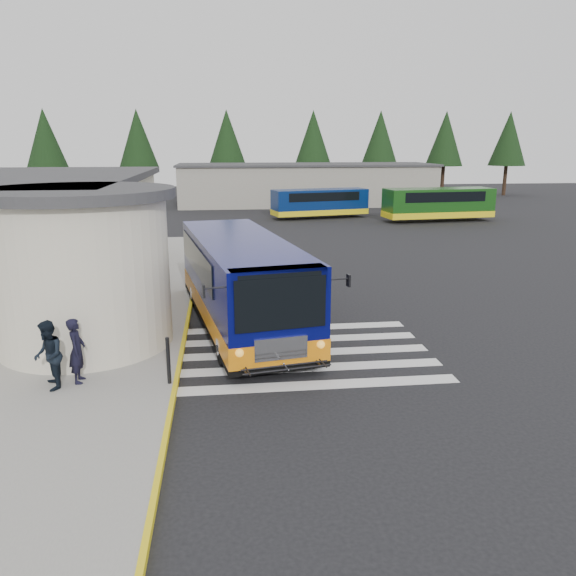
{
  "coord_description": "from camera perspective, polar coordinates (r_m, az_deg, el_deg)",
  "views": [
    {
      "loc": [
        -2.68,
        -16.77,
        6.21
      ],
      "look_at": [
        -0.8,
        -0.5,
        1.99
      ],
      "focal_mm": 35.0,
      "sensor_mm": 36.0,
      "label": 1
    }
  ],
  "objects": [
    {
      "name": "pedestrian_a",
      "position": [
        15.62,
        -20.66,
        -5.96
      ],
      "size": [
        0.45,
        0.65,
        1.73
      ],
      "primitive_type": "imported",
      "rotation": [
        0.0,
        0.0,
        1.62
      ],
      "color": "black",
      "rests_on": "sidewalk"
    },
    {
      "name": "crosswalk",
      "position": [
        17.28,
        1.11,
        -6.6
      ],
      "size": [
        8.0,
        5.35,
        0.01
      ],
      "color": "silver",
      "rests_on": "ground"
    },
    {
      "name": "curb_strip",
      "position": [
        21.7,
        -9.94,
        -2.18
      ],
      "size": [
        0.12,
        34.0,
        0.16
      ],
      "primitive_type": "cube",
      "color": "yellow",
      "rests_on": "ground"
    },
    {
      "name": "far_bus_b",
      "position": [
        48.11,
        15.02,
        8.36
      ],
      "size": [
        9.17,
        3.43,
        2.31
      ],
      "rotation": [
        0.0,
        0.0,
        1.68
      ],
      "color": "#144211",
      "rests_on": "ground"
    },
    {
      "name": "depot_building",
      "position": [
        59.55,
        1.83,
        10.5
      ],
      "size": [
        26.4,
        8.4,
        4.2
      ],
      "color": "gray",
      "rests_on": "ground"
    },
    {
      "name": "far_bus_a",
      "position": [
        48.63,
        3.24,
        8.72
      ],
      "size": [
        8.47,
        3.95,
        2.11
      ],
      "rotation": [
        0.0,
        0.0,
        1.78
      ],
      "color": "#061C51",
      "rests_on": "ground"
    },
    {
      "name": "pedestrian_b",
      "position": [
        15.44,
        -23.17,
        -6.32
      ],
      "size": [
        0.91,
        1.03,
        1.79
      ],
      "primitive_type": "imported",
      "rotation": [
        0.0,
        0.0,
        -1.27
      ],
      "color": "black",
      "rests_on": "sidewalk"
    },
    {
      "name": "bollard",
      "position": [
        14.94,
        -12.06,
        -7.23
      ],
      "size": [
        0.1,
        0.1,
        1.25
      ],
      "primitive_type": "cylinder",
      "color": "black",
      "rests_on": "sidewalk"
    },
    {
      "name": "transit_bus",
      "position": [
        19.45,
        -4.74,
        0.3
      ],
      "size": [
        5.06,
        11.21,
        3.08
      ],
      "rotation": [
        0.0,
        0.0,
        0.17
      ],
      "color": "#070951",
      "rests_on": "ground"
    },
    {
      "name": "station_building",
      "position": [
        25.31,
        -25.42,
        4.78
      ],
      "size": [
        12.7,
        18.7,
        4.8
      ],
      "color": "beige",
      "rests_on": "ground"
    },
    {
      "name": "sidewalk",
      "position": [
        22.56,
        -22.6,
        -2.47
      ],
      "size": [
        10.0,
        34.0,
        0.15
      ],
      "primitive_type": "cube",
      "color": "gray",
      "rests_on": "ground"
    },
    {
      "name": "tree_line",
      "position": [
        67.38,
        1.08,
        14.93
      ],
      "size": [
        58.4,
        4.4,
        10.0
      ],
      "color": "black",
      "rests_on": "ground"
    },
    {
      "name": "ground",
      "position": [
        18.09,
        2.35,
        -5.64
      ],
      "size": [
        140.0,
        140.0,
        0.0
      ],
      "primitive_type": "plane",
      "color": "black",
      "rests_on": "ground"
    }
  ]
}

